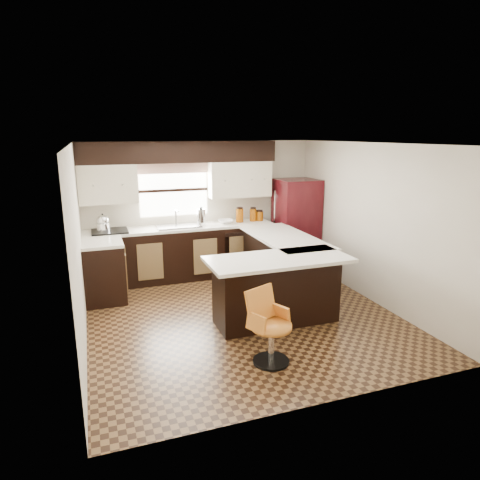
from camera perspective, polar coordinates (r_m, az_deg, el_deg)
name	(u,v)px	position (r m, az deg, el deg)	size (l,w,h in m)	color
floor	(242,315)	(6.21, 0.23, -9.99)	(4.40, 4.40, 0.00)	#49301A
ceiling	(242,144)	(5.68, 0.25, 12.73)	(4.40, 4.40, 0.00)	silver
wall_back	(201,208)	(7.89, -5.18, 4.29)	(4.40, 4.40, 0.00)	beige
wall_front	(325,287)	(3.91, 11.26, -6.13)	(4.40, 4.40, 0.00)	beige
wall_left	(78,247)	(5.51, -20.80, -0.88)	(4.40, 4.40, 0.00)	beige
wall_right	(371,223)	(6.81, 17.11, 2.16)	(4.40, 4.40, 0.00)	beige
base_cab_back	(182,254)	(7.67, -7.75, -1.81)	(3.30, 0.60, 0.90)	black
base_cab_left	(104,273)	(6.91, -17.65, -4.16)	(0.60, 0.70, 0.90)	black
counter_back	(181,228)	(7.56, -7.87, 1.63)	(3.30, 0.60, 0.04)	silver
counter_left	(102,243)	(6.78, -17.94, -0.36)	(0.60, 0.70, 0.04)	silver
soffit	(180,152)	(7.53, -8.03, 11.55)	(3.40, 0.35, 0.36)	black
upper_cab_left	(108,184)	(7.41, -17.23, 7.15)	(0.94, 0.35, 0.64)	beige
upper_cab_right	(239,179)	(7.85, -0.09, 8.12)	(1.14, 0.35, 0.64)	beige
window_pane	(174,190)	(7.71, -8.82, 6.58)	(1.20, 0.02, 0.90)	white
valance	(173,168)	(7.64, -8.88, 9.45)	(1.30, 0.06, 0.18)	#D19B93
sink	(178,226)	(7.52, -8.22, 1.85)	(0.75, 0.45, 0.03)	#B2B2B7
dishwasher	(240,254)	(7.67, 0.02, -1.84)	(0.58, 0.03, 0.78)	black
cooktop	(110,231)	(7.39, -16.98, 1.14)	(0.58, 0.50, 0.03)	black
peninsula_long	(281,266)	(6.92, 5.52, -3.52)	(0.60, 1.95, 0.90)	black
peninsula_return	(276,291)	(5.87, 4.87, -6.76)	(1.65, 0.60, 0.90)	black
counter_pen_long	(285,238)	(6.81, 5.99, 0.31)	(0.84, 1.95, 0.04)	silver
counter_pen_return	(278,259)	(5.64, 5.16, -2.59)	(1.89, 0.84, 0.04)	silver
refrigerator	(296,225)	(8.14, 7.47, 2.04)	(0.73, 0.70, 1.71)	#3A090E
bar_chair	(272,328)	(4.87, 4.24, -11.59)	(0.46, 0.46, 0.85)	orange
kettle	(103,222)	(7.36, -17.81, 2.27)	(0.21, 0.21, 0.29)	silver
percolator	(201,217)	(7.61, -5.19, 3.07)	(0.15, 0.15, 0.29)	silver
mixing_bowl	(225,221)	(7.75, -1.97, 2.49)	(0.27, 0.27, 0.07)	white
canister_large	(240,215)	(7.84, -0.05, 3.30)	(0.14, 0.14, 0.25)	#823E05
canister_med	(253,215)	(7.93, 1.74, 3.35)	(0.12, 0.12, 0.23)	#823E05
canister_small	(259,216)	(7.98, 2.61, 3.20)	(0.14, 0.14, 0.17)	#823E05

